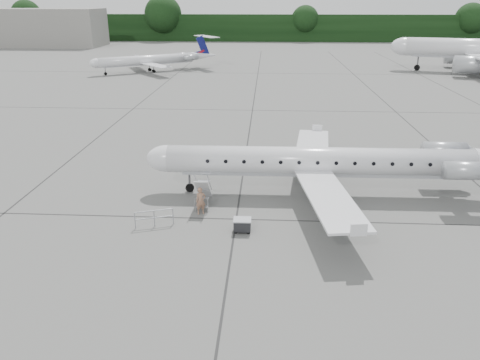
# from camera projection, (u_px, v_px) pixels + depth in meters

# --- Properties ---
(ground) EXTENTS (320.00, 320.00, 0.00)m
(ground) POSITION_uv_depth(u_px,v_px,m) (327.00, 239.00, 25.98)
(ground) COLOR slate
(ground) RESTS_ON ground
(treeline) EXTENTS (260.00, 4.00, 8.00)m
(treeline) POSITION_uv_depth(u_px,v_px,m) (280.00, 28.00, 145.53)
(treeline) COLOR black
(treeline) RESTS_ON ground
(terminal_building) EXTENTS (40.00, 14.00, 10.00)m
(terminal_building) POSITION_uv_depth(u_px,v_px,m) (30.00, 28.00, 130.33)
(terminal_building) COLOR slate
(terminal_building) RESTS_ON ground
(main_regional_jet) EXTENTS (25.95, 18.81, 6.61)m
(main_regional_jet) POSITION_uv_depth(u_px,v_px,m) (319.00, 148.00, 30.73)
(main_regional_jet) COLOR silver
(main_regional_jet) RESTS_ON ground
(airstair) EXTENTS (0.87, 2.38, 2.07)m
(airstair) POSITION_uv_depth(u_px,v_px,m) (203.00, 190.00, 29.88)
(airstair) COLOR silver
(airstair) RESTS_ON ground
(passenger) EXTENTS (0.74, 0.62, 1.72)m
(passenger) POSITION_uv_depth(u_px,v_px,m) (201.00, 201.00, 28.70)
(passenger) COLOR #90664F
(passenger) RESTS_ON ground
(safety_railing) EXTENTS (2.11, 0.79, 1.00)m
(safety_railing) POSITION_uv_depth(u_px,v_px,m) (154.00, 219.00, 27.22)
(safety_railing) COLOR #93959B
(safety_railing) RESTS_ON ground
(baggage_cart) EXTENTS (0.97, 0.79, 0.83)m
(baggage_cart) POSITION_uv_depth(u_px,v_px,m) (242.00, 225.00, 26.64)
(baggage_cart) COLOR black
(baggage_cart) RESTS_ON ground
(bg_regional_left) EXTENTS (27.97, 26.15, 5.96)m
(bg_regional_left) POSITION_uv_depth(u_px,v_px,m) (146.00, 55.00, 84.08)
(bg_regional_left) COLOR silver
(bg_regional_left) RESTS_ON ground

